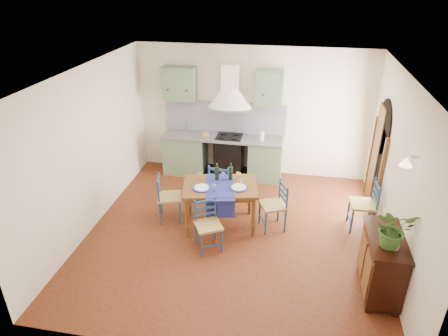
{
  "coord_description": "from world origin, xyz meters",
  "views": [
    {
      "loc": [
        0.9,
        -5.68,
        4.17
      ],
      "look_at": [
        -0.21,
        0.3,
        1.12
      ],
      "focal_mm": 32.0,
      "sensor_mm": 36.0,
      "label": 1
    }
  ],
  "objects_px": {
    "dining_table": "(220,190)",
    "sideboard": "(382,262)",
    "chair_near": "(208,225)",
    "potted_plant": "(393,229)"
  },
  "relations": [
    {
      "from": "potted_plant",
      "to": "chair_near",
      "type": "bearing_deg",
      "value": 164.63
    },
    {
      "from": "dining_table",
      "to": "potted_plant",
      "type": "distance_m",
      "value": 2.92
    },
    {
      "from": "chair_near",
      "to": "sideboard",
      "type": "xyz_separation_m",
      "value": [
        2.6,
        -0.53,
        0.06
      ]
    },
    {
      "from": "dining_table",
      "to": "potted_plant",
      "type": "height_order",
      "value": "potted_plant"
    },
    {
      "from": "dining_table",
      "to": "potted_plant",
      "type": "bearing_deg",
      "value": -28.96
    },
    {
      "from": "sideboard",
      "to": "potted_plant",
      "type": "relative_size",
      "value": 1.95
    },
    {
      "from": "dining_table",
      "to": "sideboard",
      "type": "bearing_deg",
      "value": -25.64
    },
    {
      "from": "dining_table",
      "to": "sideboard",
      "type": "relative_size",
      "value": 1.35
    },
    {
      "from": "sideboard",
      "to": "chair_near",
      "type": "bearing_deg",
      "value": 168.47
    },
    {
      "from": "dining_table",
      "to": "chair_near",
      "type": "distance_m",
      "value": 0.74
    }
  ]
}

